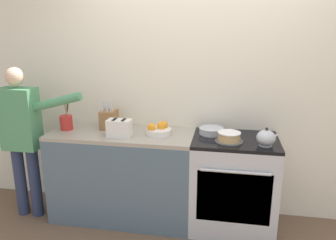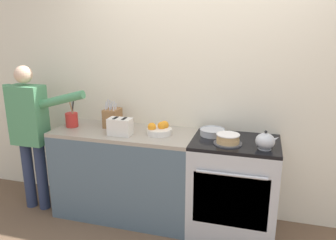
{
  "view_description": "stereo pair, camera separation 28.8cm",
  "coord_description": "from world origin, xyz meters",
  "px_view_note": "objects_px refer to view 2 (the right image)",
  "views": [
    {
      "loc": [
        0.24,
        -2.54,
        1.83
      ],
      "look_at": [
        -0.27,
        0.26,
        1.03
      ],
      "focal_mm": 35.0,
      "sensor_mm": 36.0,
      "label": 1
    },
    {
      "loc": [
        0.52,
        -2.48,
        1.83
      ],
      "look_at": [
        -0.27,
        0.26,
        1.03
      ],
      "focal_mm": 35.0,
      "sensor_mm": 36.0,
      "label": 2
    }
  ],
  "objects_px": {
    "stove_range": "(233,187)",
    "knife_block": "(113,118)",
    "tea_kettle": "(265,141)",
    "toaster": "(120,127)",
    "utensil_crock": "(72,119)",
    "person_baker": "(30,127)",
    "fruit_bowl": "(159,129)",
    "mixing_bowl": "(212,132)",
    "layer_cake": "(228,139)"
  },
  "relations": [
    {
      "from": "knife_block",
      "to": "toaster",
      "type": "xyz_separation_m",
      "value": [
        0.18,
        -0.22,
        -0.02
      ]
    },
    {
      "from": "tea_kettle",
      "to": "toaster",
      "type": "relative_size",
      "value": 0.83
    },
    {
      "from": "knife_block",
      "to": "toaster",
      "type": "height_order",
      "value": "knife_block"
    },
    {
      "from": "mixing_bowl",
      "to": "knife_block",
      "type": "bearing_deg",
      "value": -179.92
    },
    {
      "from": "knife_block",
      "to": "person_baker",
      "type": "height_order",
      "value": "person_baker"
    },
    {
      "from": "fruit_bowl",
      "to": "person_baker",
      "type": "relative_size",
      "value": 0.16
    },
    {
      "from": "knife_block",
      "to": "stove_range",
      "type": "bearing_deg",
      "value": -4.59
    },
    {
      "from": "fruit_bowl",
      "to": "person_baker",
      "type": "height_order",
      "value": "person_baker"
    },
    {
      "from": "mixing_bowl",
      "to": "utensil_crock",
      "type": "relative_size",
      "value": 0.67
    },
    {
      "from": "stove_range",
      "to": "layer_cake",
      "type": "xyz_separation_m",
      "value": [
        -0.06,
        -0.1,
        0.48
      ]
    },
    {
      "from": "mixing_bowl",
      "to": "layer_cake",
      "type": "bearing_deg",
      "value": -50.21
    },
    {
      "from": "knife_block",
      "to": "person_baker",
      "type": "xyz_separation_m",
      "value": [
        -0.78,
        -0.25,
        -0.09
      ]
    },
    {
      "from": "tea_kettle",
      "to": "mixing_bowl",
      "type": "height_order",
      "value": "tea_kettle"
    },
    {
      "from": "tea_kettle",
      "to": "mixing_bowl",
      "type": "relative_size",
      "value": 0.82
    },
    {
      "from": "utensil_crock",
      "to": "mixing_bowl",
      "type": "bearing_deg",
      "value": 4.35
    },
    {
      "from": "toaster",
      "to": "fruit_bowl",
      "type": "bearing_deg",
      "value": 20.01
    },
    {
      "from": "layer_cake",
      "to": "tea_kettle",
      "type": "xyz_separation_m",
      "value": [
        0.3,
        -0.04,
        0.02
      ]
    },
    {
      "from": "fruit_bowl",
      "to": "mixing_bowl",
      "type": "bearing_deg",
      "value": 11.31
    },
    {
      "from": "knife_block",
      "to": "mixing_bowl",
      "type": "bearing_deg",
      "value": 0.08
    },
    {
      "from": "layer_cake",
      "to": "utensil_crock",
      "type": "height_order",
      "value": "utensil_crock"
    },
    {
      "from": "person_baker",
      "to": "tea_kettle",
      "type": "bearing_deg",
      "value": 0.19
    },
    {
      "from": "stove_range",
      "to": "fruit_bowl",
      "type": "height_order",
      "value": "fruit_bowl"
    },
    {
      "from": "stove_range",
      "to": "layer_cake",
      "type": "relative_size",
      "value": 3.65
    },
    {
      "from": "mixing_bowl",
      "to": "knife_block",
      "type": "xyz_separation_m",
      "value": [
        -1.0,
        -0.0,
        0.06
      ]
    },
    {
      "from": "stove_range",
      "to": "knife_block",
      "type": "bearing_deg",
      "value": 175.41
    },
    {
      "from": "knife_block",
      "to": "utensil_crock",
      "type": "xyz_separation_m",
      "value": [
        -0.4,
        -0.1,
        -0.02
      ]
    },
    {
      "from": "stove_range",
      "to": "tea_kettle",
      "type": "distance_m",
      "value": 0.58
    },
    {
      "from": "utensil_crock",
      "to": "fruit_bowl",
      "type": "relative_size",
      "value": 1.5
    },
    {
      "from": "layer_cake",
      "to": "knife_block",
      "type": "relative_size",
      "value": 0.87
    },
    {
      "from": "mixing_bowl",
      "to": "knife_block",
      "type": "relative_size",
      "value": 0.84
    },
    {
      "from": "utensil_crock",
      "to": "person_baker",
      "type": "distance_m",
      "value": 0.42
    },
    {
      "from": "toaster",
      "to": "mixing_bowl",
      "type": "bearing_deg",
      "value": 15.01
    },
    {
      "from": "mixing_bowl",
      "to": "toaster",
      "type": "xyz_separation_m",
      "value": [
        -0.82,
        -0.22,
        0.05
      ]
    },
    {
      "from": "fruit_bowl",
      "to": "person_baker",
      "type": "distance_m",
      "value": 1.31
    },
    {
      "from": "tea_kettle",
      "to": "fruit_bowl",
      "type": "distance_m",
      "value": 0.95
    },
    {
      "from": "layer_cake",
      "to": "toaster",
      "type": "bearing_deg",
      "value": -178.52
    },
    {
      "from": "utensil_crock",
      "to": "fruit_bowl",
      "type": "height_order",
      "value": "utensil_crock"
    },
    {
      "from": "stove_range",
      "to": "knife_block",
      "type": "height_order",
      "value": "knife_block"
    },
    {
      "from": "layer_cake",
      "to": "person_baker",
      "type": "xyz_separation_m",
      "value": [
        -1.94,
        -0.05,
        -0.04
      ]
    },
    {
      "from": "stove_range",
      "to": "person_baker",
      "type": "relative_size",
      "value": 0.59
    },
    {
      "from": "knife_block",
      "to": "utensil_crock",
      "type": "distance_m",
      "value": 0.41
    },
    {
      "from": "knife_block",
      "to": "toaster",
      "type": "distance_m",
      "value": 0.28
    },
    {
      "from": "stove_range",
      "to": "mixing_bowl",
      "type": "height_order",
      "value": "mixing_bowl"
    },
    {
      "from": "tea_kettle",
      "to": "toaster",
      "type": "height_order",
      "value": "toaster"
    },
    {
      "from": "mixing_bowl",
      "to": "fruit_bowl",
      "type": "distance_m",
      "value": 0.49
    },
    {
      "from": "stove_range",
      "to": "toaster",
      "type": "bearing_deg",
      "value": -173.4
    },
    {
      "from": "stove_range",
      "to": "toaster",
      "type": "relative_size",
      "value": 3.83
    },
    {
      "from": "toaster",
      "to": "person_baker",
      "type": "distance_m",
      "value": 0.97
    },
    {
      "from": "utensil_crock",
      "to": "person_baker",
      "type": "relative_size",
      "value": 0.23
    },
    {
      "from": "layer_cake",
      "to": "tea_kettle",
      "type": "height_order",
      "value": "tea_kettle"
    }
  ]
}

